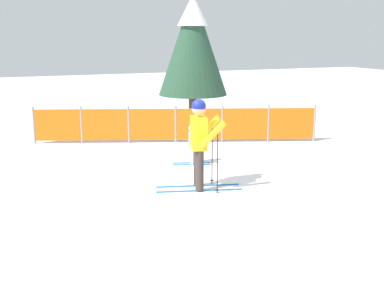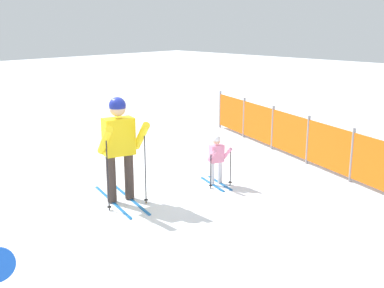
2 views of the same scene
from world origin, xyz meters
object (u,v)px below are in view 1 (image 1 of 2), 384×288
at_px(skier_adult, 200,136).
at_px(skier_child, 192,142).
at_px(safety_fence, 176,124).
at_px(conifer_far, 193,42).

bearing_deg(skier_adult, skier_child, 87.91).
distance_m(skier_child, safety_fence, 2.48).
height_order(skier_adult, safety_fence, skier_adult).
bearing_deg(safety_fence, conifer_far, 59.29).
distance_m(safety_fence, conifer_far, 4.34).
height_order(skier_child, conifer_far, conifer_far).
relative_size(skier_adult, conifer_far, 0.40).
xyz_separation_m(safety_fence, conifer_far, (1.88, 3.17, 2.29)).
distance_m(skier_child, conifer_far, 6.50).
xyz_separation_m(skier_adult, safety_fence, (1.11, 4.26, -0.56)).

